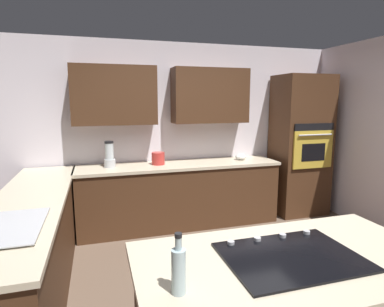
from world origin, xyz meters
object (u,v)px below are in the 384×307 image
(oil_bottle, at_px, (179,269))
(mixing_bowl, at_px, (241,157))
(kettle, at_px, (158,158))
(cooktop, at_px, (291,256))
(blender, at_px, (110,156))
(sink_unit, at_px, (6,227))
(wall_oven, at_px, (300,146))

(oil_bottle, bearing_deg, mixing_bowl, -120.00)
(kettle, bearing_deg, cooktop, 94.61)
(cooktop, distance_m, kettle, 2.83)
(cooktop, height_order, kettle, kettle)
(blender, bearing_deg, cooktop, 107.27)
(sink_unit, height_order, blender, blender)
(blender, relative_size, kettle, 1.95)
(wall_oven, distance_m, cooktop, 3.45)
(wall_oven, relative_size, blender, 6.17)
(kettle, height_order, oil_bottle, oil_bottle)
(sink_unit, xyz_separation_m, kettle, (-1.43, -1.92, 0.07))
(wall_oven, xyz_separation_m, cooktop, (2.02, 2.78, -0.17))
(sink_unit, distance_m, mixing_bowl, 3.30)
(mixing_bowl, bearing_deg, kettle, 0.00)
(cooktop, height_order, mixing_bowl, mixing_bowl)
(wall_oven, bearing_deg, kettle, -1.03)
(cooktop, bearing_deg, mixing_bowl, -109.89)
(cooktop, xyz_separation_m, mixing_bowl, (-1.02, -2.82, 0.04))
(blender, bearing_deg, kettle, 180.00)
(wall_oven, bearing_deg, sink_unit, 27.06)
(wall_oven, bearing_deg, oil_bottle, 47.19)
(sink_unit, bearing_deg, blender, -112.08)
(oil_bottle, bearing_deg, wall_oven, -132.81)
(cooktop, xyz_separation_m, oil_bottle, (0.69, 0.15, 0.11))
(wall_oven, xyz_separation_m, blender, (2.90, -0.04, -0.03))
(cooktop, xyz_separation_m, kettle, (0.23, -2.82, 0.08))
(mixing_bowl, distance_m, kettle, 1.25)
(wall_oven, relative_size, cooktop, 2.84)
(blender, bearing_deg, mixing_bowl, 180.00)
(wall_oven, relative_size, oil_bottle, 7.35)
(oil_bottle, bearing_deg, blender, -86.45)
(sink_unit, bearing_deg, mixing_bowl, -144.38)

